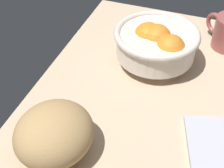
% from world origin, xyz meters
% --- Properties ---
extents(ground_plane, '(0.78, 0.54, 0.03)m').
position_xyz_m(ground_plane, '(0.00, 0.00, -0.01)').
color(ground_plane, '#CCAF8F').
extents(fruit_bowl, '(0.21, 0.21, 0.11)m').
position_xyz_m(fruit_bowl, '(0.12, 0.02, 0.06)').
color(fruit_bowl, silver).
rests_on(fruit_bowl, ground).
extents(bread_loaf, '(0.18, 0.17, 0.10)m').
position_xyz_m(bread_loaf, '(-0.22, 0.13, 0.05)').
color(bread_loaf, tan).
rests_on(bread_loaf, ground).
extents(napkin_folded, '(0.18, 0.14, 0.01)m').
position_xyz_m(napkin_folded, '(-0.11, -0.16, 0.01)').
color(napkin_folded, '#B9B9C6').
rests_on(napkin_folded, ground).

